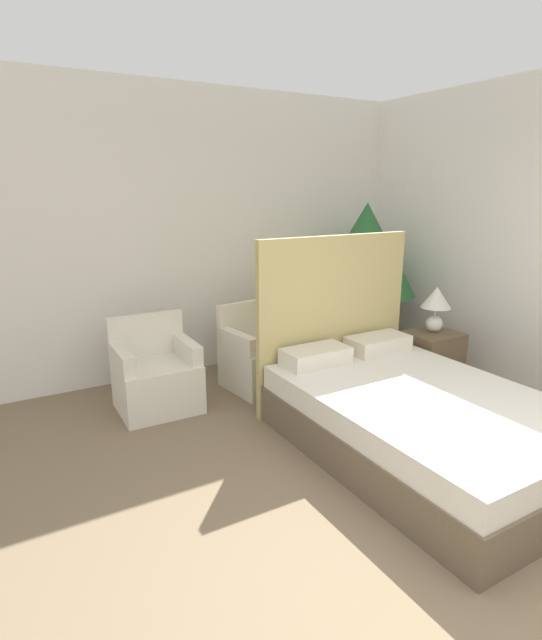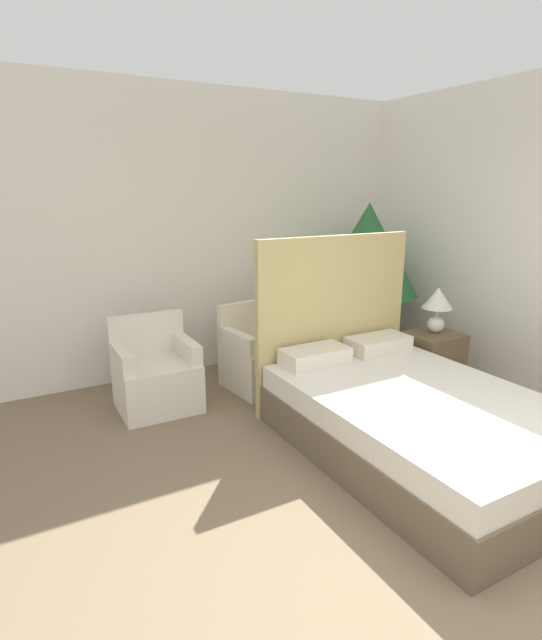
# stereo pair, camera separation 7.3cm
# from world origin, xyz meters

# --- Properties ---
(ground_plane) EXTENTS (16.00, 16.00, 0.00)m
(ground_plane) POSITION_xyz_m (0.00, 0.00, 0.00)
(ground_plane) COLOR #7A664C
(wall_back) EXTENTS (10.00, 0.06, 2.90)m
(wall_back) POSITION_xyz_m (0.00, 3.91, 1.45)
(wall_back) COLOR white
(wall_back) RESTS_ON ground_plane
(bed) EXTENTS (1.54, 2.25, 1.52)m
(bed) POSITION_xyz_m (0.75, 1.44, 0.29)
(bed) COLOR brown
(bed) RESTS_ON ground_plane
(armchair_near_window_left) EXTENTS (0.68, 0.60, 0.82)m
(armchair_near_window_left) POSITION_xyz_m (-0.70, 3.09, 0.27)
(armchair_near_window_left) COLOR silver
(armchair_near_window_left) RESTS_ON ground_plane
(armchair_near_window_right) EXTENTS (0.75, 0.68, 0.82)m
(armchair_near_window_right) POSITION_xyz_m (0.36, 3.09, 0.27)
(armchair_near_window_right) COLOR silver
(armchair_near_window_right) RESTS_ON ground_plane
(potted_palm) EXTENTS (1.13, 1.13, 1.76)m
(potted_palm) POSITION_xyz_m (1.77, 3.26, 1.20)
(potted_palm) COLOR #38281E
(potted_palm) RESTS_ON ground_plane
(nightstand) EXTENTS (0.50, 0.43, 0.55)m
(nightstand) POSITION_xyz_m (1.81, 2.24, 0.28)
(nightstand) COLOR brown
(nightstand) RESTS_ON ground_plane
(table_lamp) EXTENTS (0.29, 0.29, 0.45)m
(table_lamp) POSITION_xyz_m (1.83, 2.27, 0.84)
(table_lamp) COLOR white
(table_lamp) RESTS_ON nightstand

